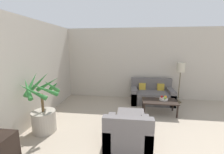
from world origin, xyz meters
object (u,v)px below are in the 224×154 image
(potted_palm, at_px, (43,113))
(floor_lamp, at_px, (181,70))
(apple_red, at_px, (162,97))
(ottoman, at_px, (131,119))
(armchair, at_px, (128,134))
(orange_fruit, at_px, (166,97))
(coffee_table, at_px, (159,102))
(apple_green, at_px, (165,98))
(fruit_bowl, at_px, (164,99))
(sofa_loveseat, at_px, (152,95))

(potted_palm, distance_m, floor_lamp, 4.52)
(apple_red, xyz_separation_m, ottoman, (-0.94, -0.94, -0.32))
(apple_red, relative_size, armchair, 0.08)
(floor_lamp, distance_m, orange_fruit, 1.36)
(potted_palm, bearing_deg, orange_fruit, 24.91)
(potted_palm, distance_m, coffee_table, 3.21)
(armchair, bearing_deg, apple_green, 57.31)
(fruit_bowl, distance_m, apple_red, 0.09)
(floor_lamp, height_order, coffee_table, floor_lamp)
(armchair, xyz_separation_m, ottoman, (0.06, 0.82, -0.07))
(potted_palm, distance_m, apple_green, 3.34)
(floor_lamp, relative_size, orange_fruit, 16.98)
(ottoman, bearing_deg, coffee_table, 44.31)
(coffee_table, relative_size, ottoman, 1.50)
(sofa_loveseat, bearing_deg, ottoman, -113.01)
(apple_red, height_order, orange_fruit, orange_fruit)
(sofa_loveseat, distance_m, orange_fruit, 0.93)
(coffee_table, bearing_deg, fruit_bowl, 27.65)
(floor_lamp, bearing_deg, orange_fruit, -125.04)
(apple_red, bearing_deg, floor_lamp, 50.17)
(fruit_bowl, height_order, orange_fruit, orange_fruit)
(sofa_loveseat, bearing_deg, potted_palm, -140.74)
(sofa_loveseat, bearing_deg, apple_green, -74.64)
(sofa_loveseat, relative_size, ottoman, 2.19)
(orange_fruit, bearing_deg, potted_palm, -155.09)
(sofa_loveseat, relative_size, apple_green, 20.49)
(armchair, distance_m, ottoman, 0.83)
(floor_lamp, bearing_deg, potted_palm, -147.53)
(orange_fruit, bearing_deg, apple_red, 164.75)
(potted_palm, relative_size, apple_green, 19.60)
(sofa_loveseat, distance_m, floor_lamp, 1.33)
(apple_green, height_order, orange_fruit, orange_fruit)
(orange_fruit, bearing_deg, apple_green, -113.59)
(apple_green, xyz_separation_m, armchair, (-1.06, -1.65, -0.24))
(apple_red, height_order, armchair, armchair)
(coffee_table, bearing_deg, floor_lamp, 50.34)
(floor_lamp, distance_m, fruit_bowl, 1.43)
(sofa_loveseat, relative_size, fruit_bowl, 5.80)
(ottoman, bearing_deg, fruit_bowl, 42.50)
(potted_palm, distance_m, apple_red, 3.33)
(coffee_table, xyz_separation_m, orange_fruit, (0.18, 0.07, 0.15))
(fruit_bowl, relative_size, ottoman, 0.38)
(coffee_table, xyz_separation_m, armchair, (-0.91, -1.66, -0.10))
(potted_palm, bearing_deg, sofa_loveseat, 39.26)
(apple_green, height_order, armchair, armchair)
(sofa_loveseat, height_order, armchair, sofa_loveseat)
(coffee_table, relative_size, apple_green, 14.02)
(apple_red, bearing_deg, fruit_bowl, -34.05)
(floor_lamp, relative_size, ottoman, 2.16)
(ottoman, bearing_deg, sofa_loveseat, 66.99)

